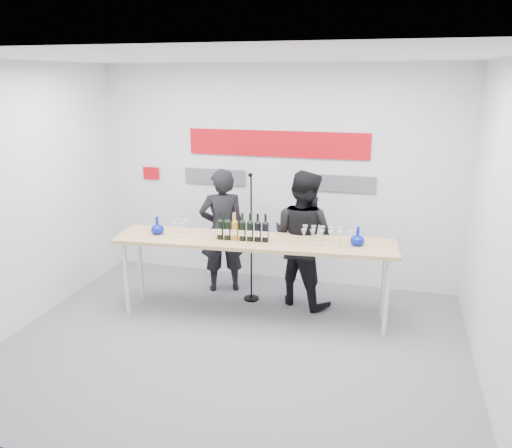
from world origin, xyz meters
name	(u,v)px	position (x,y,z in m)	size (l,w,h in m)	color
ground	(234,344)	(0.00, 0.00, 0.00)	(5.00, 5.00, 0.00)	slate
back_wall	(277,176)	(0.00, 2.00, 1.50)	(5.00, 0.04, 3.00)	silver
signage	(273,154)	(-0.06, 1.97, 1.81)	(3.38, 0.02, 0.79)	#BE0811
tasting_table	(254,246)	(0.03, 0.71, 0.91)	(3.34, 0.94, 0.99)	tan
wine_bottles	(242,227)	(-0.09, 0.65, 1.15)	(0.62, 0.13, 0.33)	black
decanter_left	(157,225)	(-1.16, 0.62, 1.10)	(0.16, 0.16, 0.21)	#08189F
decanter_right	(358,236)	(1.21, 0.83, 1.10)	(0.16, 0.16, 0.21)	#08189F
glasses_left	(180,228)	(-0.87, 0.63, 1.08)	(0.18, 0.23, 0.18)	silver
glasses_right	(324,236)	(0.84, 0.78, 1.08)	(0.58, 0.26, 0.18)	silver
presenter_left	(222,231)	(-0.60, 1.38, 0.84)	(0.61, 0.40, 1.68)	black
presenter_right	(303,239)	(0.51, 1.26, 0.87)	(0.84, 0.66, 1.74)	black
mic_stand	(251,263)	(-0.13, 1.16, 0.52)	(0.20, 0.20, 1.70)	black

